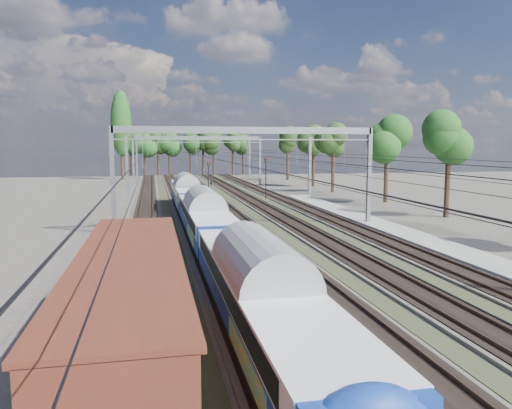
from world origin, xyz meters
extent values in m
plane|color=#47423A|center=(0.00, 0.00, 0.00)|extent=(220.00, 220.00, 0.00)
cube|color=#47423A|center=(-9.00, 45.00, 0.07)|extent=(3.00, 130.00, 0.15)
cube|color=black|center=(-9.00, 45.00, 0.17)|extent=(2.50, 130.00, 0.06)
cube|color=#473326|center=(-9.72, 45.00, 0.27)|extent=(0.08, 130.00, 0.14)
cube|color=#473326|center=(-8.28, 45.00, 0.27)|extent=(0.08, 130.00, 0.14)
cube|color=#47423A|center=(-4.50, 45.00, 0.07)|extent=(3.00, 130.00, 0.15)
cube|color=black|center=(-4.50, 45.00, 0.17)|extent=(2.50, 130.00, 0.06)
cube|color=#473326|center=(-5.22, 45.00, 0.27)|extent=(0.08, 130.00, 0.14)
cube|color=#473326|center=(-3.78, 45.00, 0.27)|extent=(0.08, 130.00, 0.14)
cube|color=#47423A|center=(0.00, 45.00, 0.07)|extent=(3.00, 130.00, 0.15)
cube|color=black|center=(0.00, 45.00, 0.17)|extent=(2.50, 130.00, 0.06)
cube|color=#473326|center=(-0.72, 45.00, 0.27)|extent=(0.08, 130.00, 0.14)
cube|color=#473326|center=(0.72, 45.00, 0.27)|extent=(0.08, 130.00, 0.14)
cube|color=#47423A|center=(4.50, 45.00, 0.07)|extent=(3.00, 130.00, 0.15)
cube|color=black|center=(4.50, 45.00, 0.17)|extent=(2.50, 130.00, 0.06)
cube|color=#473326|center=(3.78, 45.00, 0.27)|extent=(0.08, 130.00, 0.14)
cube|color=#473326|center=(5.22, 45.00, 0.27)|extent=(0.08, 130.00, 0.14)
cube|color=#47423A|center=(9.00, 45.00, 0.07)|extent=(3.00, 130.00, 0.15)
cube|color=black|center=(9.00, 45.00, 0.17)|extent=(2.50, 130.00, 0.06)
cube|color=#473326|center=(8.28, 45.00, 0.27)|extent=(0.08, 130.00, 0.14)
cube|color=#473326|center=(9.72, 45.00, 0.27)|extent=(0.08, 130.00, 0.14)
cube|color=#2F2F1E|center=(-6.75, 45.00, 0.03)|extent=(1.10, 130.00, 0.05)
cube|color=#2F2F1E|center=(-2.25, 45.00, 0.03)|extent=(1.10, 130.00, 0.05)
cube|color=#2F2F1E|center=(2.25, 45.00, 0.03)|extent=(1.10, 130.00, 0.05)
cube|color=#2F2F1E|center=(6.75, 45.00, 0.03)|extent=(1.10, 130.00, 0.05)
cube|color=gray|center=(12.00, 20.00, 0.15)|extent=(3.00, 70.00, 0.30)
cube|color=gray|center=(-11.50, 30.00, 4.50)|extent=(0.35, 0.35, 9.00)
cube|color=gray|center=(11.50, 30.00, 4.50)|extent=(0.35, 0.35, 9.00)
cube|color=gray|center=(0.00, 30.00, 8.70)|extent=(23.00, 0.35, 0.60)
cube|color=gray|center=(-11.50, 78.00, 4.50)|extent=(0.35, 0.35, 9.00)
cube|color=gray|center=(11.50, 78.00, 4.50)|extent=(0.35, 0.35, 9.00)
cube|color=gray|center=(0.00, 78.00, 8.70)|extent=(23.00, 0.35, 0.60)
cube|color=gray|center=(-11.50, 55.00, 4.25)|extent=(0.35, 0.35, 8.50)
cube|color=gray|center=(-11.50, 100.00, 4.25)|extent=(0.35, 0.35, 8.50)
cube|color=gray|center=(13.80, 55.00, 4.25)|extent=(0.35, 0.35, 8.50)
cube|color=gray|center=(13.80, 100.00, 4.25)|extent=(0.35, 0.35, 8.50)
cylinder|color=black|center=(-9.00, 45.00, 5.50)|extent=(0.03, 130.00, 0.03)
cylinder|color=black|center=(-9.00, 45.00, 6.60)|extent=(0.03, 130.00, 0.03)
cylinder|color=black|center=(-4.50, 45.00, 5.50)|extent=(0.03, 130.00, 0.03)
cylinder|color=black|center=(-4.50, 45.00, 6.60)|extent=(0.03, 130.00, 0.03)
cylinder|color=black|center=(0.00, 45.00, 5.50)|extent=(0.03, 130.00, 0.03)
cylinder|color=black|center=(0.00, 45.00, 6.60)|extent=(0.03, 130.00, 0.03)
cylinder|color=black|center=(4.50, 45.00, 5.50)|extent=(0.03, 130.00, 0.03)
cylinder|color=black|center=(4.50, 45.00, 6.60)|extent=(0.03, 130.00, 0.03)
cylinder|color=black|center=(9.00, 45.00, 5.50)|extent=(0.03, 130.00, 0.03)
cylinder|color=black|center=(9.00, 45.00, 6.60)|extent=(0.03, 130.00, 0.03)
cylinder|color=black|center=(-13.34, 113.53, 3.37)|extent=(0.56, 0.56, 6.75)
sphere|color=#183814|center=(-13.34, 113.53, 8.77)|extent=(4.62, 4.62, 4.62)
cylinder|color=black|center=(-10.22, 113.30, 3.22)|extent=(0.56, 0.56, 6.43)
sphere|color=#183814|center=(-10.22, 113.30, 8.36)|extent=(5.26, 5.26, 5.26)
cylinder|color=black|center=(-6.09, 111.23, 3.44)|extent=(0.56, 0.56, 6.88)
sphere|color=#183814|center=(-6.09, 111.23, 8.95)|extent=(5.40, 5.40, 5.40)
cylinder|color=black|center=(-3.94, 112.91, 3.48)|extent=(0.56, 0.56, 6.96)
sphere|color=#183814|center=(-3.94, 112.91, 9.05)|extent=(4.78, 4.78, 4.78)
cylinder|color=black|center=(-0.02, 111.52, 3.69)|extent=(0.56, 0.56, 7.38)
sphere|color=#183814|center=(-0.02, 111.52, 9.59)|extent=(5.50, 5.50, 5.50)
cylinder|color=black|center=(3.94, 112.50, 2.76)|extent=(0.56, 0.56, 5.52)
sphere|color=#183814|center=(3.94, 112.50, 7.18)|extent=(5.30, 5.30, 5.30)
cylinder|color=black|center=(8.14, 112.79, 3.72)|extent=(0.56, 0.56, 7.43)
sphere|color=#183814|center=(8.14, 112.79, 9.66)|extent=(4.64, 4.64, 4.64)
cylinder|color=black|center=(11.29, 113.04, 3.39)|extent=(0.56, 0.56, 6.78)
sphere|color=#183814|center=(11.29, 113.04, 8.82)|extent=(4.56, 4.56, 4.56)
cylinder|color=black|center=(14.75, 112.85, 3.68)|extent=(0.56, 0.56, 7.35)
sphere|color=#183814|center=(14.75, 112.85, 9.56)|extent=(5.25, 5.25, 5.25)
cylinder|color=black|center=(19.66, 32.23, 2.54)|extent=(0.56, 0.56, 5.07)
sphere|color=#183814|center=(19.66, 32.23, 6.59)|extent=(4.49, 4.49, 4.49)
cylinder|color=black|center=(20.53, 45.23, 3.45)|extent=(0.56, 0.56, 6.90)
sphere|color=#183814|center=(20.53, 45.23, 8.97)|extent=(4.75, 4.75, 4.75)
cylinder|color=black|center=(20.55, 61.55, 2.55)|extent=(0.56, 0.56, 5.11)
sphere|color=#183814|center=(20.55, 61.55, 6.64)|extent=(4.30, 4.30, 4.30)
cylinder|color=black|center=(20.20, 73.67, 3.40)|extent=(0.56, 0.56, 6.80)
sphere|color=#183814|center=(20.20, 73.67, 8.84)|extent=(4.88, 4.88, 4.88)
cylinder|color=black|center=(20.52, 89.94, 2.86)|extent=(0.56, 0.56, 5.71)
sphere|color=#183814|center=(20.52, 89.94, 7.43)|extent=(3.61, 3.61, 3.61)
cylinder|color=black|center=(-14.50, 98.00, 8.00)|extent=(0.70, 0.70, 16.00)
ellipsoid|color=#184617|center=(-14.50, 98.00, 12.00)|extent=(4.40, 4.40, 14.08)
cube|color=black|center=(-4.50, 10.77, 0.53)|extent=(1.91, 2.87, 0.77)
cube|color=navy|center=(-4.50, 4.08, 1.96)|extent=(2.68, 19.14, 1.82)
cube|color=silver|center=(-4.50, 4.08, 2.44)|extent=(2.76, 18.38, 0.91)
cube|color=black|center=(-3.11, 4.08, 2.44)|extent=(0.04, 16.27, 0.67)
cube|color=#DD9F0B|center=(-4.50, -0.14, 1.48)|extent=(2.78, 5.36, 0.67)
cylinder|color=#94989A|center=(-4.50, 4.08, 2.87)|extent=(2.72, 19.14, 2.72)
cube|color=black|center=(-4.50, 17.12, 0.53)|extent=(1.91, 2.87, 0.77)
cube|color=black|center=(-4.50, 30.52, 0.53)|extent=(1.91, 2.87, 0.77)
cube|color=navy|center=(-4.50, 23.82, 1.96)|extent=(2.68, 19.14, 1.82)
cube|color=silver|center=(-4.50, 23.82, 2.44)|extent=(2.76, 18.38, 0.91)
cube|color=black|center=(-3.11, 23.82, 2.44)|extent=(0.04, 16.27, 0.67)
cube|color=#DD9F0B|center=(-4.50, 19.61, 1.48)|extent=(2.78, 5.36, 0.67)
cylinder|color=#94989A|center=(-4.50, 23.82, 2.87)|extent=(2.72, 19.14, 2.72)
cube|color=black|center=(-4.50, 36.86, 0.53)|extent=(1.91, 2.87, 0.77)
cube|color=black|center=(-4.50, 50.26, 0.53)|extent=(1.91, 2.87, 0.77)
cube|color=navy|center=(-4.50, 43.56, 1.96)|extent=(2.68, 19.14, 1.82)
cube|color=silver|center=(-4.50, 43.56, 2.44)|extent=(2.76, 18.38, 0.91)
cube|color=black|center=(-3.11, 43.56, 2.44)|extent=(0.04, 16.27, 0.67)
cube|color=#DD9F0B|center=(-4.50, 39.35, 1.48)|extent=(2.78, 5.36, 0.67)
cylinder|color=#94989A|center=(-4.50, 43.56, 2.87)|extent=(2.72, 19.14, 2.72)
cube|color=black|center=(-9.00, 7.72, 0.54)|extent=(2.18, 2.83, 0.76)
cube|color=black|center=(-9.00, 2.38, 1.03)|extent=(2.94, 15.25, 0.22)
cube|color=#4C2114|center=(-9.00, 2.38, 2.56)|extent=(2.94, 15.25, 2.83)
cube|color=#4C2114|center=(-9.00, 2.38, 4.03)|extent=(3.16, 15.25, 0.13)
imported|color=black|center=(2.13, 76.17, 0.92)|extent=(0.61, 0.77, 1.84)
cylinder|color=black|center=(-0.75, 54.52, 2.27)|extent=(0.13, 0.13, 4.55)
cube|color=black|center=(-0.75, 54.52, 4.87)|extent=(0.33, 0.21, 0.64)
sphere|color=red|center=(-0.75, 54.40, 5.05)|extent=(0.15, 0.15, 0.15)
sphere|color=#0C9919|center=(-0.75, 54.40, 4.73)|extent=(0.15, 0.15, 0.15)
cylinder|color=black|center=(7.15, 54.02, 2.52)|extent=(0.14, 0.14, 5.03)
cube|color=black|center=(7.15, 54.02, 5.39)|extent=(0.40, 0.31, 0.70)
sphere|color=red|center=(7.15, 53.89, 5.59)|extent=(0.16, 0.16, 0.16)
sphere|color=#0C9919|center=(7.15, 53.89, 5.24)|extent=(0.16, 0.16, 0.16)
camera|label=1|loc=(-8.24, -13.18, 7.43)|focal=35.00mm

